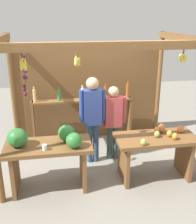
% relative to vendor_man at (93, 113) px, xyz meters
% --- Properties ---
extents(ground_plane, '(12.00, 12.00, 0.00)m').
position_rel_vendor_man_xyz_m(ground_plane, '(0.08, 0.08, -1.01)').
color(ground_plane, gray).
rests_on(ground_plane, ground).
extents(market_stall, '(3.36, 2.21, 2.36)m').
position_rel_vendor_man_xyz_m(market_stall, '(0.07, 0.57, 0.37)').
color(market_stall, brown).
rests_on(market_stall, ground).
extents(fruit_counter_left, '(1.36, 0.64, 1.07)m').
position_rel_vendor_man_xyz_m(fruit_counter_left, '(-0.82, -0.71, -0.31)').
color(fruit_counter_left, brown).
rests_on(fruit_counter_left, ground).
extents(fruit_counter_right, '(1.36, 0.64, 0.93)m').
position_rel_vendor_man_xyz_m(fruit_counter_right, '(0.98, -0.71, -0.43)').
color(fruit_counter_right, brown).
rests_on(fruit_counter_right, ground).
extents(bottle_shelf_unit, '(2.16, 0.22, 1.35)m').
position_rel_vendor_man_xyz_m(bottle_shelf_unit, '(-0.07, 0.86, -0.22)').
color(bottle_shelf_unit, brown).
rests_on(bottle_shelf_unit, ground).
extents(vendor_man, '(0.48, 0.23, 1.67)m').
position_rel_vendor_man_xyz_m(vendor_man, '(0.00, 0.00, 0.00)').
color(vendor_man, '#324E71').
rests_on(vendor_man, ground).
extents(vendor_woman, '(0.48, 0.20, 1.47)m').
position_rel_vendor_man_xyz_m(vendor_woman, '(0.40, 0.06, -0.14)').
color(vendor_woman, '#344944').
rests_on(vendor_woman, ground).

